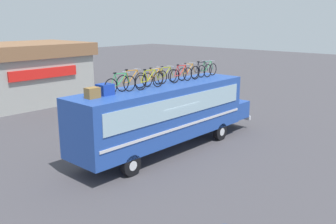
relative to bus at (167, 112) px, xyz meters
name	(u,v)px	position (x,y,z in m)	size (l,w,h in m)	color
ground_plane	(163,151)	(-0.26, 0.00, -1.93)	(120.00, 120.00, 0.00)	#423F44
bus	(167,112)	(0.00, 0.00, 0.00)	(11.37, 2.43, 3.27)	#23479E
luggage_bag_1	(92,93)	(-4.26, 0.08, 1.55)	(0.56, 0.38, 0.43)	olive
luggage_bag_2	(105,89)	(-3.49, 0.25, 1.57)	(0.59, 0.55, 0.46)	#193899
rooftop_bicycle_1	(120,84)	(-2.81, 0.07, 1.72)	(1.72, 0.44, 0.91)	black
rooftop_bicycle_2	(132,81)	(-2.00, 0.26, 1.74)	(1.79, 0.44, 0.95)	black
rooftop_bicycle_3	(150,80)	(-1.25, -0.10, 1.72)	(1.78, 0.44, 0.92)	black
rooftop_bicycle_4	(155,78)	(-0.48, 0.31, 1.71)	(1.67, 0.44, 0.88)	black
rooftop_bicycle_5	(166,76)	(0.34, 0.38, 1.70)	(1.64, 0.44, 0.86)	black
rooftop_bicycle_6	(181,74)	(1.13, 0.05, 1.72)	(1.68, 0.44, 0.90)	black
rooftop_bicycle_7	(188,72)	(1.97, 0.28, 1.71)	(1.69, 0.44, 0.88)	black
rooftop_bicycle_8	(202,71)	(2.77, 0.03, 1.73)	(1.78, 0.44, 0.93)	black
rooftop_bicycle_9	(207,70)	(3.54, 0.23, 1.71)	(1.72, 0.44, 0.89)	black
roadside_building	(23,73)	(0.59, 15.55, 0.41)	(9.40, 6.68, 4.57)	#9E9E99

